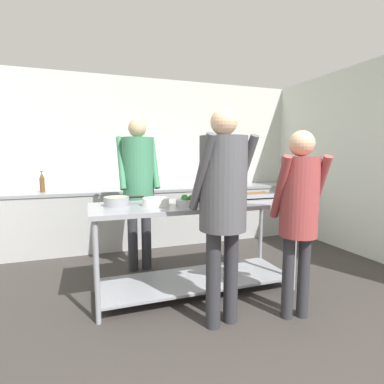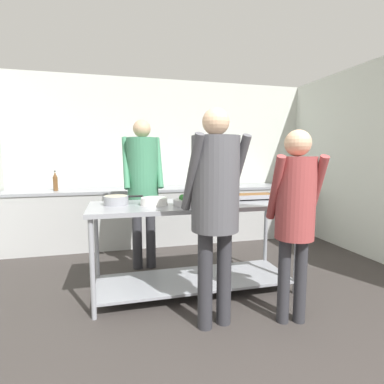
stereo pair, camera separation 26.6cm
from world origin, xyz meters
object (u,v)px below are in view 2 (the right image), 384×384
object	(u,v)px
broccoli_bowl	(185,202)
cook_behind_counter	(143,178)
serving_tray_roast	(215,200)
guest_serving_left	(215,195)
sauce_pan	(116,200)
water_bottle	(55,181)
plate_stack	(154,201)
guest_serving_right	(295,205)
serving_tray_vegetables	(254,196)

from	to	relation	value
broccoli_bowl	cook_behind_counter	size ratio (longest dim) A/B	0.12
serving_tray_roast	cook_behind_counter	bearing A→B (deg)	131.13
guest_serving_left	cook_behind_counter	size ratio (longest dim) A/B	0.97
broccoli_bowl	sauce_pan	bearing A→B (deg)	160.24
broccoli_bowl	water_bottle	world-z (taller)	water_bottle
plate_stack	cook_behind_counter	bearing A→B (deg)	92.40
guest_serving_right	cook_behind_counter	size ratio (longest dim) A/B	0.88
sauce_pan	serving_tray_roast	size ratio (longest dim) A/B	0.90
sauce_pan	broccoli_bowl	distance (m)	0.67
guest_serving_left	broccoli_bowl	bearing A→B (deg)	103.10
broccoli_bowl	serving_tray_vegetables	bearing A→B (deg)	17.71
sauce_pan	guest_serving_right	bearing A→B (deg)	-31.55
serving_tray_roast	plate_stack	bearing A→B (deg)	-177.57
serving_tray_roast	water_bottle	distance (m)	2.60
plate_stack	water_bottle	world-z (taller)	water_bottle
sauce_pan	plate_stack	distance (m)	0.37
sauce_pan	guest_serving_left	xyz separation A→B (m)	(0.75, -0.75, 0.12)
cook_behind_counter	water_bottle	bearing A→B (deg)	137.71
guest_serving_left	guest_serving_right	distance (m)	0.66
plate_stack	serving_tray_roast	distance (m)	0.63
guest_serving_left	serving_tray_roast	bearing A→B (deg)	70.98
guest_serving_left	guest_serving_right	size ratio (longest dim) A/B	1.10
guest_serving_right	cook_behind_counter	world-z (taller)	cook_behind_counter
serving_tray_roast	serving_tray_vegetables	bearing A→B (deg)	13.38
serving_tray_roast	water_bottle	world-z (taller)	water_bottle
water_bottle	guest_serving_right	bearing A→B (deg)	-49.25
guest_serving_right	water_bottle	world-z (taller)	guest_serving_right
plate_stack	guest_serving_left	bearing A→B (deg)	-58.26
plate_stack	sauce_pan	bearing A→B (deg)	163.93
guest_serving_right	serving_tray_vegetables	bearing A→B (deg)	85.45
guest_serving_left	guest_serving_right	world-z (taller)	guest_serving_left
plate_stack	serving_tray_vegetables	bearing A→B (deg)	7.25
sauce_pan	serving_tray_vegetables	world-z (taller)	sauce_pan
sauce_pan	guest_serving_left	bearing A→B (deg)	-44.82
serving_tray_vegetables	guest_serving_left	size ratio (longest dim) A/B	0.27
serving_tray_vegetables	sauce_pan	bearing A→B (deg)	-178.43
plate_stack	serving_tray_vegetables	size ratio (longest dim) A/B	0.55
broccoli_bowl	water_bottle	distance (m)	2.48
sauce_pan	cook_behind_counter	bearing A→B (deg)	65.04
plate_stack	broccoli_bowl	size ratio (longest dim) A/B	1.19
serving_tray_roast	broccoli_bowl	bearing A→B (deg)	-156.70
plate_stack	guest_serving_right	xyz separation A→B (m)	(1.05, -0.76, 0.04)
plate_stack	serving_tray_roast	bearing A→B (deg)	2.43
sauce_pan	guest_serving_right	world-z (taller)	guest_serving_right
plate_stack	serving_tray_roast	xyz separation A→B (m)	(0.63, 0.03, -0.01)
serving_tray_roast	guest_serving_left	bearing A→B (deg)	-109.02
guest_serving_right	cook_behind_counter	xyz separation A→B (m)	(-1.08, 1.55, 0.13)
guest_serving_left	cook_behind_counter	bearing A→B (deg)	106.79
serving_tray_vegetables	plate_stack	bearing A→B (deg)	-172.75
broccoli_bowl	guest_serving_left	xyz separation A→B (m)	(0.12, -0.52, 0.12)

